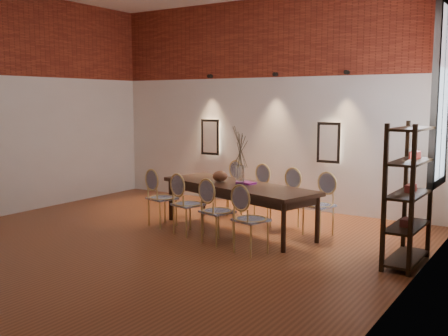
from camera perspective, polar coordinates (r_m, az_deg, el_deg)
The scene contains 26 objects.
floor at distance 7.65m, azimuth -7.99°, elevation -8.43°, with size 7.00×7.00×0.02m, color brown.
wall_back at distance 10.31m, azimuth 4.91°, elevation 7.01°, with size 7.00×0.10×4.00m, color silver.
wall_right at distance 5.70m, azimuth 19.90°, elevation 6.25°, with size 0.10×7.00×4.00m, color silver.
brick_band_back at distance 10.31m, azimuth 4.80°, elevation 13.97°, with size 7.00×0.02×1.50m, color maroon.
niche_left at distance 10.92m, azimuth -1.42°, elevation 3.38°, with size 0.36×0.06×0.66m, color #FFEAC6.
niche_right at distance 9.70m, azimuth 11.38°, elevation 2.73°, with size 0.36×0.06×0.66m, color #FFEAC6.
spot_fixture_left at distance 10.88m, azimuth -1.54°, elevation 9.95°, with size 0.08×0.08×0.10m, color black.
spot_fixture_mid at distance 10.11m, azimuth 5.61°, elevation 10.11°, with size 0.08×0.08×0.10m, color black.
spot_fixture_right at distance 9.55m, azimuth 13.21°, elevation 10.11°, with size 0.08×0.08×0.10m, color black.
window_glass at distance 7.67m, azimuth 22.72°, elevation 7.44°, with size 0.02×0.78×2.38m, color silver.
window_frame at distance 7.68m, azimuth 22.57°, elevation 7.45°, with size 0.08×0.90×2.50m, color black.
window_mullion at distance 7.68m, azimuth 22.57°, elevation 7.45°, with size 0.06×0.06×2.40m, color black.
dining_table at distance 8.35m, azimuth 1.49°, elevation -4.30°, with size 2.77×0.89×0.75m, color #361F14.
chair_near_a at distance 8.68m, azimuth -6.73°, elevation -3.26°, with size 0.44×0.44×0.94m, color tan, non-canonical shape.
chair_near_b at distance 8.13m, azimuth -3.93°, elevation -3.95°, with size 0.44×0.44×0.94m, color tan, non-canonical shape.
chair_near_c at distance 7.60m, azimuth -0.72°, elevation -4.73°, with size 0.44×0.44×0.94m, color tan, non-canonical shape.
chair_near_d at distance 7.11m, azimuth 2.96°, elevation -5.61°, with size 0.44×0.44×0.94m, color tan, non-canonical shape.
chair_far_a at distance 9.57m, azimuth 0.42°, elevation -2.20°, with size 0.44×0.44×0.94m, color tan, non-canonical shape.
chair_far_b at distance 9.07m, azimuth 3.35°, elevation -2.75°, with size 0.44×0.44×0.94m, color tan, non-canonical shape.
chair_far_c at distance 8.60m, azimuth 6.62°, elevation -3.35°, with size 0.44×0.44×0.94m, color tan, non-canonical shape.
chair_far_d at distance 8.17m, azimuth 10.25°, elevation -4.00°, with size 0.44×0.44×0.94m, color tan, non-canonical shape.
vase at distance 8.22m, azimuth 1.75°, elevation -0.77°, with size 0.14×0.14×0.30m, color silver.
dried_branches at distance 8.17m, azimuth 1.76°, elevation 2.36°, with size 0.50×0.50×0.70m, color brown, non-canonical shape.
bowl at distance 8.50m, azimuth -0.42°, elevation -0.90°, with size 0.24×0.24×0.18m, color brown.
book at distance 8.31m, azimuth 2.52°, elevation -1.63°, with size 0.26×0.18×0.03m, color #851C76.
shelving_rack at distance 6.95m, azimuth 19.44°, elevation -2.72°, with size 0.38×1.00×1.80m, color black, non-canonical shape.
Camera 1 is at (4.84, -5.55, 2.08)m, focal length 42.00 mm.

